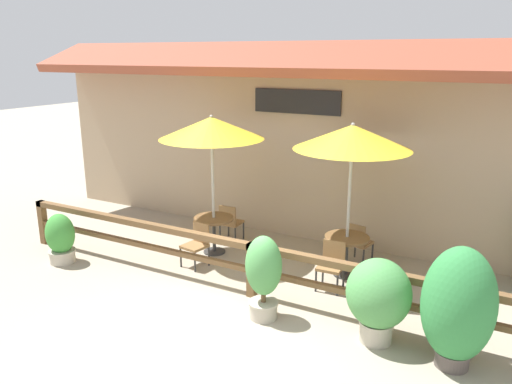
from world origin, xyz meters
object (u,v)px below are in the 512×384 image
at_px(chair_near_wallside, 230,221).
at_px(potted_plant_broad_leaf, 61,238).
at_px(patio_umbrella_near, 212,128).
at_px(chair_middle_wallside, 358,241).
at_px(chair_middle_streetside, 332,263).
at_px(potted_plant_corner_fern, 378,297).
at_px(patio_umbrella_middle, 352,137).
at_px(chair_near_streetside, 197,243).
at_px(potted_plant_entrance_palm, 264,273).
at_px(dining_table_near, 214,225).
at_px(potted_plant_small_flowering, 458,307).
at_px(dining_table_middle, 347,245).

relative_size(chair_near_wallside, potted_plant_broad_leaf, 0.84).
xyz_separation_m(patio_umbrella_near, chair_middle_wallside, (2.77, 0.85, -2.11)).
bearing_deg(patio_umbrella_near, chair_middle_streetside, -7.99).
bearing_deg(potted_plant_corner_fern, chair_middle_streetside, 131.75).
bearing_deg(patio_umbrella_middle, chair_near_streetside, -160.69).
distance_m(chair_middle_streetside, potted_plant_broad_leaf, 5.24).
relative_size(patio_umbrella_middle, potted_plant_entrance_palm, 2.10).
xyz_separation_m(chair_middle_streetside, potted_plant_broad_leaf, (-5.03, -1.48, 0.03)).
xyz_separation_m(dining_table_near, potted_plant_corner_fern, (3.83, -1.67, 0.09)).
bearing_deg(chair_middle_wallside, chair_near_wallside, 13.74).
relative_size(patio_umbrella_near, chair_near_wallside, 3.39).
height_order(patio_umbrella_middle, chair_middle_streetside, patio_umbrella_middle).
distance_m(chair_middle_streetside, potted_plant_corner_fern, 1.75).
distance_m(patio_umbrella_near, potted_plant_broad_leaf, 3.64).
height_order(potted_plant_small_flowering, potted_plant_entrance_palm, potted_plant_small_flowering).
distance_m(dining_table_near, chair_near_streetside, 0.71).
relative_size(chair_middle_streetside, chair_middle_wallside, 1.00).
height_order(chair_near_wallside, potted_plant_small_flowering, potted_plant_small_flowering).
bearing_deg(potted_plant_small_flowering, patio_umbrella_middle, 136.75).
bearing_deg(potted_plant_corner_fern, potted_plant_broad_leaf, -178.28).
xyz_separation_m(chair_middle_streetside, potted_plant_entrance_palm, (-0.56, -1.48, 0.28)).
bearing_deg(potted_plant_small_flowering, patio_umbrella_near, 160.03).
relative_size(chair_middle_wallside, potted_plant_broad_leaf, 0.84).
bearing_deg(patio_umbrella_middle, dining_table_middle, 63.43).
bearing_deg(potted_plant_broad_leaf, potted_plant_entrance_palm, -0.01).
bearing_deg(potted_plant_entrance_palm, patio_umbrella_middle, 73.54).
relative_size(patio_umbrella_near, chair_middle_wallside, 3.39).
bearing_deg(patio_umbrella_middle, chair_middle_wallside, 87.09).
xyz_separation_m(chair_near_streetside, potted_plant_small_flowering, (4.81, -1.07, 0.40)).
bearing_deg(dining_table_near, patio_umbrella_near, -63.43).
bearing_deg(chair_near_streetside, potted_plant_broad_leaf, -144.98).
xyz_separation_m(dining_table_middle, potted_plant_small_flowering, (2.14, -2.01, 0.26)).
relative_size(dining_table_near, dining_table_middle, 1.00).
bearing_deg(patio_umbrella_middle, patio_umbrella_near, -175.02).
distance_m(chair_middle_streetside, potted_plant_entrance_palm, 1.61).
height_order(chair_middle_streetside, chair_middle_wallside, same).
bearing_deg(patio_umbrella_near, chair_near_wallside, 93.07).
relative_size(chair_near_wallside, chair_middle_wallside, 1.00).
bearing_deg(chair_near_wallside, potted_plant_entrance_palm, 127.96).
relative_size(dining_table_middle, potted_plant_entrance_palm, 0.60).
xyz_separation_m(patio_umbrella_near, potted_plant_entrance_palm, (2.12, -1.85, -1.83)).
bearing_deg(chair_near_streetside, chair_middle_wallside, 39.29).
relative_size(chair_middle_streetside, potted_plant_entrance_palm, 0.62).
relative_size(chair_near_wallside, chair_middle_streetside, 1.00).
bearing_deg(patio_umbrella_near, potted_plant_corner_fern, -23.52).
bearing_deg(potted_plant_broad_leaf, patio_umbrella_near, 38.28).
height_order(chair_near_wallside, patio_umbrella_middle, patio_umbrella_middle).
height_order(patio_umbrella_near, chair_middle_wallside, patio_umbrella_near).
distance_m(chair_near_wallside, potted_plant_small_flowering, 5.51).
bearing_deg(chair_middle_wallside, dining_table_near, 27.68).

